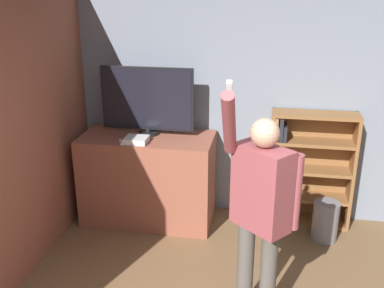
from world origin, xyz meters
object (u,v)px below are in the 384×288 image
Objects in this scene: bookshelf at (303,170)px; person at (261,205)px; waste_bin at (325,221)px; game_console at (136,140)px; television at (147,100)px.

person is at bearing -104.60° from bookshelf.
waste_bin is (0.24, -0.35, -0.42)m from bookshelf.
game_console is 2.15m from waste_bin.
bookshelf is (1.69, 0.16, -0.74)m from television.
waste_bin is at bearing -55.27° from bookshelf.
bookshelf is at bearing 5.49° from television.
bookshelf reaches higher than game_console.
game_console is at bearing -177.51° from waste_bin.
television reaches higher than bookshelf.
person is (-0.43, -1.66, 0.39)m from bookshelf.
game_console is at bearing -101.49° from television.
game_console is 0.12× the size of person.
television is at bearing 170.24° from person.
bookshelf is 2.98× the size of waste_bin.
waste_bin is at bearing 2.49° from game_console.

